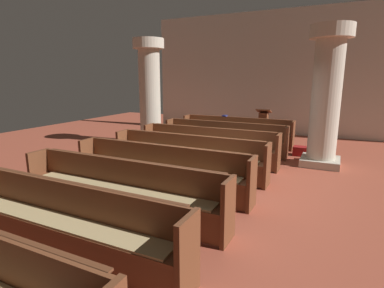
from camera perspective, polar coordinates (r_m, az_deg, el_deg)
ground_plane at (r=6.49m, az=5.22°, el=-6.63°), size 19.20×19.20×0.00m
back_wall at (r=12.03m, az=15.98°, el=12.56°), size 10.00×0.16×4.50m
pew_row_0 at (r=9.79m, az=8.25°, el=2.56°), size 3.54×0.46×0.86m
pew_row_1 at (r=8.72m, az=5.95°, el=1.43°), size 3.54×0.46×0.86m
pew_row_2 at (r=7.67m, az=3.01°, el=-0.03°), size 3.54×0.47×0.86m
pew_row_3 at (r=6.65m, az=-0.84°, el=-1.93°), size 3.54×0.46×0.86m
pew_row_4 at (r=5.68m, az=-6.05°, el=-4.48°), size 3.54×0.46×0.86m
pew_row_5 at (r=4.80m, az=-13.35°, el=-7.96°), size 3.54×0.46×0.86m
pew_row_6 at (r=4.05m, az=-23.85°, el=-12.63°), size 3.54×0.46×0.86m
pillar_aisle_side at (r=7.87m, az=23.83°, el=8.41°), size 0.96×0.96×3.27m
pillar_far_side at (r=9.82m, az=-7.93°, el=9.89°), size 0.96×0.96×3.27m
lectern at (r=10.64m, az=13.16°, el=3.08°), size 0.48×0.45×1.08m
hymn_book at (r=10.05m, az=6.16°, el=5.29°), size 0.13×0.19×0.04m
kneeler_box_red at (r=8.91m, az=19.58°, el=-1.23°), size 0.36×0.32×0.25m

